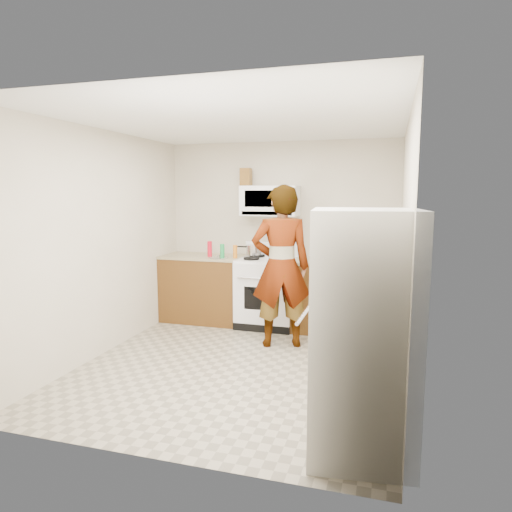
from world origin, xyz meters
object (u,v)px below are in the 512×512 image
at_px(person, 281,267).
at_px(saucepan, 255,250).
at_px(kettle, 337,253).
at_px(microwave, 270,201).
at_px(fridge, 363,335).
at_px(gas_range, 267,291).

xyz_separation_m(person, saucepan, (-0.58, 0.88, 0.07)).
bearing_deg(saucepan, kettle, 1.37).
relative_size(microwave, kettle, 4.41).
bearing_deg(saucepan, person, -56.50).
bearing_deg(microwave, fridge, -64.00).
relative_size(fridge, kettle, 9.87).
relative_size(fridge, saucepan, 7.20).
height_order(gas_range, person, person).
relative_size(microwave, saucepan, 3.22).
height_order(person, fridge, person).
xyz_separation_m(microwave, kettle, (0.91, 0.04, -0.68)).
distance_m(gas_range, fridge, 3.15).
distance_m(gas_range, microwave, 1.22).
bearing_deg(fridge, saucepan, 113.02).
distance_m(person, kettle, 1.07).
distance_m(gas_range, kettle, 1.07).
height_order(person, kettle, person).
relative_size(gas_range, fridge, 0.66).
bearing_deg(kettle, gas_range, -175.40).
xyz_separation_m(fridge, saucepan, (-1.64, 2.93, 0.17)).
relative_size(microwave, fridge, 0.45).
relative_size(gas_range, saucepan, 4.78).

